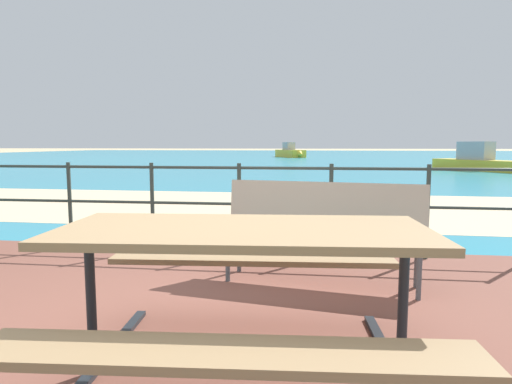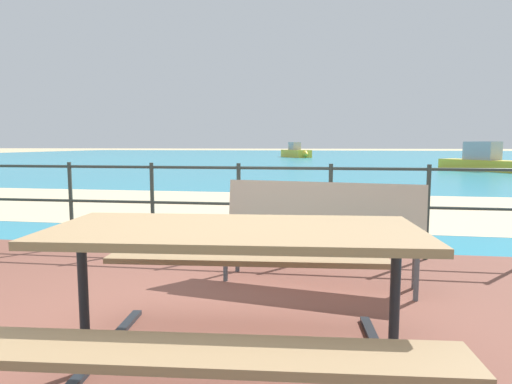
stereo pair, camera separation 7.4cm
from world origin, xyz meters
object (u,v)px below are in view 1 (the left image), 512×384
boat_near (290,152)px  park_bench (322,222)px  picnic_table (244,263)px  boat_mid (481,161)px

boat_near → park_bench: bearing=-22.7°
picnic_table → boat_mid: bearing=63.0°
picnic_table → park_bench: park_bench is taller
park_bench → boat_mid: (7.88, 17.87, -0.14)m
park_bench → boat_mid: 19.53m
picnic_table → boat_near: 39.79m
picnic_table → boat_mid: 21.20m
picnic_table → boat_near: boat_near is taller
park_bench → boat_mid: boat_mid is taller
park_bench → picnic_table: bearing=-95.0°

